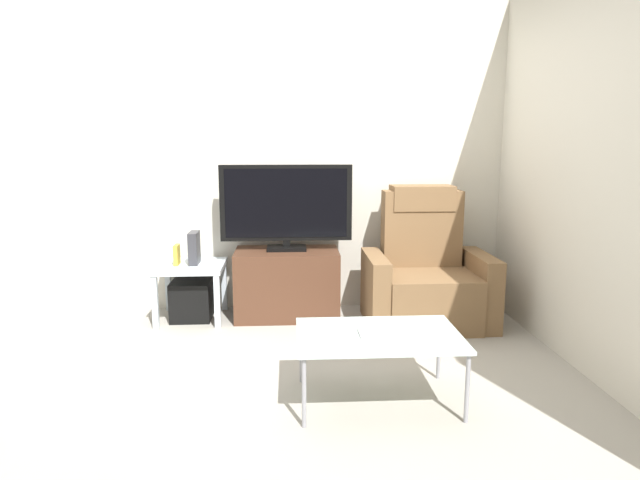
{
  "coord_description": "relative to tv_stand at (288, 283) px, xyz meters",
  "views": [
    {
      "loc": [
        0.02,
        -3.6,
        1.44
      ],
      "look_at": [
        0.25,
        0.5,
        0.7
      ],
      "focal_mm": 30.95,
      "sensor_mm": 36.0,
      "label": 1
    }
  ],
  "objects": [
    {
      "name": "ground_plane",
      "position": [
        -0.0,
        -0.82,
        -0.28
      ],
      "size": [
        6.4,
        6.4,
        0.0
      ],
      "primitive_type": "plane",
      "color": "#9E998E"
    },
    {
      "name": "wall_back",
      "position": [
        -0.0,
        0.31,
        1.02
      ],
      "size": [
        6.4,
        0.06,
        2.6
      ],
      "primitive_type": "cube",
      "color": "beige",
      "rests_on": "ground"
    },
    {
      "name": "wall_side",
      "position": [
        1.88,
        -0.82,
        1.02
      ],
      "size": [
        0.06,
        4.48,
        2.6
      ],
      "primitive_type": "cube",
      "color": "beige",
      "rests_on": "ground"
    },
    {
      "name": "tv_stand",
      "position": [
        0.0,
        0.0,
        0.0
      ],
      "size": [
        0.84,
        0.49,
        0.56
      ],
      "color": "#4C2D1E",
      "rests_on": "ground"
    },
    {
      "name": "television",
      "position": [
        -0.0,
        0.02,
        0.65
      ],
      "size": [
        1.07,
        0.2,
        0.69
      ],
      "color": "black",
      "rests_on": "tv_stand"
    },
    {
      "name": "recliner_armchair",
      "position": [
        1.11,
        -0.18,
        0.09
      ],
      "size": [
        0.98,
        0.78,
        1.08
      ],
      "rotation": [
        0.0,
        0.0,
        0.12
      ],
      "color": "brown",
      "rests_on": "ground"
    },
    {
      "name": "side_table",
      "position": [
        -0.78,
        -0.02,
        0.11
      ],
      "size": [
        0.54,
        0.54,
        0.46
      ],
      "color": "silver",
      "rests_on": "ground"
    },
    {
      "name": "subwoofer_box",
      "position": [
        -0.78,
        -0.02,
        -0.12
      ],
      "size": [
        0.32,
        0.32,
        0.32
      ],
      "primitive_type": "cube",
      "color": "black",
      "rests_on": "ground"
    },
    {
      "name": "book_upright",
      "position": [
        -0.88,
        -0.04,
        0.26
      ],
      "size": [
        0.03,
        0.13,
        0.16
      ],
      "primitive_type": "cube",
      "color": "gold",
      "rests_on": "side_table"
    },
    {
      "name": "game_console",
      "position": [
        -0.75,
        -0.01,
        0.31
      ],
      "size": [
        0.07,
        0.2,
        0.26
      ],
      "primitive_type": "cube",
      "color": "#333338",
      "rests_on": "side_table"
    },
    {
      "name": "coffee_table",
      "position": [
        0.5,
        -1.55,
        0.09
      ],
      "size": [
        0.9,
        0.6,
        0.4
      ],
      "color": "#B2C6C1",
      "rests_on": "ground"
    },
    {
      "name": "cell_phone",
      "position": [
        0.43,
        -1.56,
        0.12
      ],
      "size": [
        0.07,
        0.15,
        0.01
      ],
      "primitive_type": "cube",
      "rotation": [
        0.0,
        0.0,
        0.0
      ],
      "color": "#B7B7BC",
      "rests_on": "coffee_table"
    }
  ]
}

